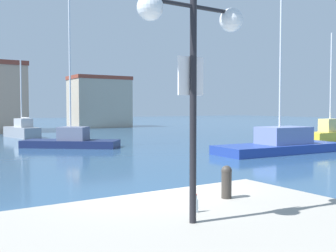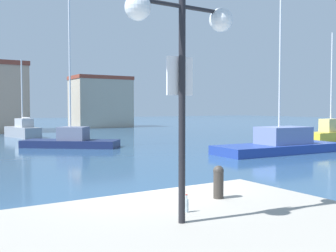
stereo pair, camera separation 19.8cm
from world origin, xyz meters
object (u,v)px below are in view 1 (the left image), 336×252
bottle (196,205)px  sailboat_blue_distant_north (281,143)px  mooring_bollard (227,180)px  sailboat_grey_mid_harbor (22,130)px  lamppost (193,33)px  sailboat_yellow_distant_east (330,133)px  sailboat_navy_inner_mooring (71,140)px

bottle → sailboat_blue_distant_north: 19.19m
mooring_bollard → sailboat_grey_mid_harbor: size_ratio=0.08×
sailboat_grey_mid_harbor → sailboat_blue_distant_north: (10.99, -21.31, -0.10)m
lamppost → sailboat_blue_distant_north: (15.58, 12.14, -3.30)m
lamppost → sailboat_blue_distant_north: sailboat_blue_distant_north is taller
bottle → sailboat_yellow_distant_east: bearing=31.3°
sailboat_grey_mid_harbor → sailboat_navy_inner_mooring: size_ratio=0.66×
mooring_bollard → sailboat_blue_distant_north: size_ratio=0.06×
sailboat_grey_mid_harbor → sailboat_blue_distant_north: bearing=-62.7°
sailboat_blue_distant_north → sailboat_navy_inner_mooring: size_ratio=0.99×
sailboat_blue_distant_north → sailboat_navy_inner_mooring: bearing=134.7°
bottle → sailboat_navy_inner_mooring: bearing=76.6°
bottle → sailboat_blue_distant_north: (15.19, 11.71, -0.65)m
lamppost → mooring_bollard: size_ratio=6.96×
lamppost → sailboat_blue_distant_north: bearing=37.9°
sailboat_blue_distant_north → mooring_bollard: bearing=-141.6°
bottle → sailboat_grey_mid_harbor: bearing=82.8°
sailboat_blue_distant_north → sailboat_navy_inner_mooring: 14.22m
bottle → sailboat_yellow_distant_east: size_ratio=0.03×
mooring_bollard → sailboat_blue_distant_north: sailboat_blue_distant_north is taller
lamppost → sailboat_grey_mid_harbor: (4.58, 33.45, -3.20)m
lamppost → sailboat_navy_inner_mooring: 23.19m
mooring_bollard → sailboat_blue_distant_north: (14.13, 11.22, -0.87)m
sailboat_grey_mid_harbor → sailboat_blue_distant_north: sailboat_blue_distant_north is taller
bottle → sailboat_blue_distant_north: sailboat_blue_distant_north is taller
sailboat_grey_mid_harbor → sailboat_blue_distant_north: 23.98m
sailboat_yellow_distant_east → sailboat_navy_inner_mooring: bearing=162.3°
sailboat_grey_mid_harbor → sailboat_yellow_distant_east: bearing=-39.8°
sailboat_blue_distant_north → sailboat_yellow_distant_east: bearing=20.0°
sailboat_navy_inner_mooring → sailboat_yellow_distant_east: bearing=-17.7°
bottle → mooring_bollard: size_ratio=0.48×
sailboat_navy_inner_mooring → sailboat_blue_distant_north: bearing=-45.3°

